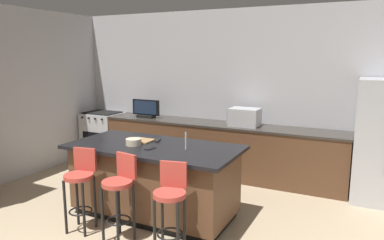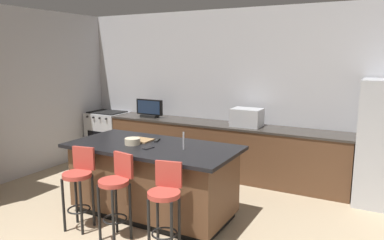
{
  "view_description": "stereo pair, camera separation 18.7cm",
  "coord_description": "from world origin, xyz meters",
  "views": [
    {
      "loc": [
        2.21,
        -1.69,
        2.09
      ],
      "look_at": [
        -0.01,
        2.83,
        1.17
      ],
      "focal_mm": 33.85,
      "sensor_mm": 36.0,
      "label": 1
    },
    {
      "loc": [
        2.38,
        -1.6,
        2.09
      ],
      "look_at": [
        -0.01,
        2.83,
        1.17
      ],
      "focal_mm": 33.85,
      "sensor_mm": 36.0,
      "label": 2
    }
  ],
  "objects": [
    {
      "name": "cell_phone",
      "position": [
        -0.16,
        1.97,
        0.94
      ],
      "size": [
        0.1,
        0.16,
        0.01
      ],
      "primitive_type": "cube",
      "rotation": [
        0.0,
        0.0,
        -0.18
      ],
      "color": "black",
      "rests_on": "kitchen_island"
    },
    {
      "name": "cutting_board",
      "position": [
        -0.48,
        2.26,
        0.95
      ],
      "size": [
        0.29,
        0.24,
        0.02
      ],
      "primitive_type": "cube",
      "rotation": [
        0.0,
        0.0,
        0.0
      ],
      "color": "#A87F51",
      "rests_on": "kitchen_island"
    },
    {
      "name": "counter_back",
      "position": [
        -0.08,
        3.99,
        0.46
      ],
      "size": [
        4.29,
        0.62,
        0.92
      ],
      "color": "brown",
      "rests_on": "ground_plane"
    },
    {
      "name": "bar_stool_right",
      "position": [
        0.46,
        1.37,
        0.59
      ],
      "size": [
        0.35,
        0.36,
        0.98
      ],
      "rotation": [
        0.0,
        0.0,
        0.21
      ],
      "color": "#B23D33",
      "rests_on": "ground_plane"
    },
    {
      "name": "wall_left",
      "position": [
        -3.09,
        2.18,
        1.43
      ],
      "size": [
        0.12,
        4.77,
        2.85
      ],
      "primitive_type": "cube",
      "color": "#BCBCC1",
      "rests_on": "ground_plane"
    },
    {
      "name": "bar_stool_center",
      "position": [
        -0.2,
        1.39,
        0.6
      ],
      "size": [
        0.34,
        0.36,
        0.99
      ],
      "rotation": [
        0.0,
        0.0,
        -0.18
      ],
      "color": "#B23D33",
      "rests_on": "ground_plane"
    },
    {
      "name": "sink_faucet_back",
      "position": [
        0.04,
        4.09,
        1.04
      ],
      "size": [
        0.02,
        0.02,
        0.24
      ],
      "primitive_type": "cylinder",
      "color": "#B2B2B7",
      "rests_on": "counter_back"
    },
    {
      "name": "range_oven",
      "position": [
        -2.61,
        3.99,
        0.47
      ],
      "size": [
        0.74,
        0.63,
        0.94
      ],
      "color": "#B7BABF",
      "rests_on": "ground_plane"
    },
    {
      "name": "fruit_bowl",
      "position": [
        -0.45,
        2.03,
        0.98
      ],
      "size": [
        0.2,
        0.2,
        0.08
      ],
      "primitive_type": "cylinder",
      "color": "beige",
      "rests_on": "kitchen_island"
    },
    {
      "name": "bar_stool_left",
      "position": [
        -0.77,
        1.39,
        0.59
      ],
      "size": [
        0.34,
        0.36,
        0.98
      ],
      "rotation": [
        0.0,
        0.0,
        0.18
      ],
      "color": "#B23D33",
      "rests_on": "ground_plane"
    },
    {
      "name": "tv_remote",
      "position": [
        -0.29,
        2.35,
        0.95
      ],
      "size": [
        0.1,
        0.18,
        0.02
      ],
      "primitive_type": "cube",
      "rotation": [
        0.0,
        0.0,
        0.33
      ],
      "color": "black",
      "rests_on": "kitchen_island"
    },
    {
      "name": "wall_back",
      "position": [
        0.0,
        4.37,
        1.43
      ],
      "size": [
        6.57,
        0.12,
        2.85
      ],
      "primitive_type": "cube",
      "color": "#BCBCC1",
      "rests_on": "ground_plane"
    },
    {
      "name": "tv_monitor",
      "position": [
        -1.52,
        3.94,
        1.07
      ],
      "size": [
        0.56,
        0.16,
        0.34
      ],
      "color": "black",
      "rests_on": "counter_back"
    },
    {
      "name": "microwave",
      "position": [
        0.39,
        3.99,
        1.06
      ],
      "size": [
        0.48,
        0.36,
        0.29
      ],
      "primitive_type": "cube",
      "color": "#B7BABF",
      "rests_on": "counter_back"
    },
    {
      "name": "kitchen_island",
      "position": [
        -0.21,
        2.12,
        0.48
      ],
      "size": [
        2.21,
        1.09,
        0.94
      ],
      "color": "black",
      "rests_on": "ground_plane"
    },
    {
      "name": "sink_faucet_island",
      "position": [
        0.25,
        2.12,
        1.05
      ],
      "size": [
        0.02,
        0.02,
        0.22
      ],
      "primitive_type": "cylinder",
      "color": "#B2B2B7",
      "rests_on": "kitchen_island"
    }
  ]
}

